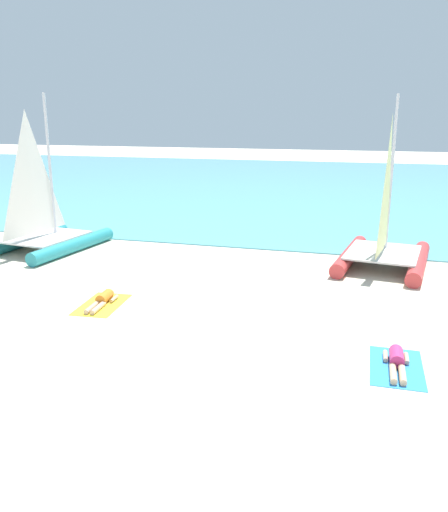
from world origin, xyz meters
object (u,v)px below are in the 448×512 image
(sailboat_red, at_px, (384,243))
(towel_left, at_px, (102,304))
(sunbather_left, at_px, (103,300))
(sunbather_right, at_px, (397,360))
(sailboat_teal, at_px, (45,228))
(towel_right, at_px, (396,367))

(sailboat_red, bearing_deg, towel_left, -133.70)
(sunbather_left, bearing_deg, sunbather_right, -16.85)
(sunbather_right, bearing_deg, sailboat_teal, 152.41)
(sailboat_teal, relative_size, towel_left, 3.16)
(towel_right, bearing_deg, sunbather_right, 90.52)
(towel_left, height_order, towel_right, same)
(sailboat_teal, height_order, towel_left, sailboat_teal)
(towel_right, bearing_deg, sailboat_teal, 152.70)
(sailboat_red, bearing_deg, sunbather_right, -80.52)
(sunbather_right, bearing_deg, sunbather_left, 167.09)
(sunbather_left, bearing_deg, sailboat_teal, 131.62)
(towel_left, height_order, sunbather_left, sunbather_left)
(towel_right, relative_size, sunbather_right, 1.22)
(sailboat_teal, xyz_separation_m, sunbather_right, (12.99, -6.64, -0.76))
(sailboat_teal, bearing_deg, sunbather_left, -36.45)
(sunbather_left, distance_m, sunbather_right, 8.09)
(sailboat_teal, xyz_separation_m, sunbather_left, (5.10, -4.91, -0.76))
(sailboat_teal, height_order, towel_right, sailboat_teal)
(sailboat_teal, distance_m, towel_left, 7.18)
(sailboat_red, height_order, towel_right, sailboat_red)
(sailboat_teal, relative_size, towel_right, 3.16)
(towel_left, bearing_deg, sailboat_teal, 135.73)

